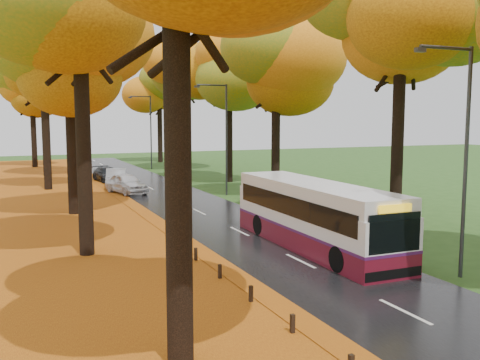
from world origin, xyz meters
TOP-DOWN VIEW (x-y plane):
  - road at (0.00, 25.00)m, footprint 6.50×90.00m
  - centre_line at (0.00, 25.00)m, footprint 0.12×90.00m
  - leaf_verge at (-9.00, 25.00)m, footprint 12.00×90.00m
  - leaf_drift at (-3.05, 25.00)m, footprint 0.90×90.00m
  - trees_left at (-7.18, 27.06)m, footprint 9.20×74.00m
  - trees_right at (7.19, 26.91)m, footprint 9.30×74.20m
  - bollard_row at (-3.70, 4.70)m, footprint 0.11×23.51m
  - streetlamp_near at (3.95, 8.00)m, footprint 2.45×0.18m
  - streetlamp_mid at (3.95, 30.00)m, footprint 2.45×0.18m
  - streetlamp_far at (3.95, 52.00)m, footprint 2.45×0.18m
  - bus at (1.63, 13.69)m, footprint 2.58×10.70m
  - car_white at (-2.35, 33.63)m, footprint 2.83×4.67m
  - car_silver at (-2.35, 37.65)m, footprint 2.39×4.65m
  - car_dark at (-2.35, 41.89)m, footprint 2.30×4.51m

SIDE VIEW (x-z plane):
  - leaf_verge at x=-9.00m, z-range 0.00..0.02m
  - road at x=0.00m, z-range 0.00..0.04m
  - leaf_drift at x=-3.05m, z-range 0.04..0.05m
  - centre_line at x=0.00m, z-range 0.04..0.05m
  - bollard_row at x=-3.70m, z-range 0.00..0.52m
  - car_dark at x=-2.35m, z-range 0.04..1.30m
  - car_silver at x=-2.35m, z-range 0.04..1.50m
  - car_white at x=-2.35m, z-range 0.04..1.53m
  - bus at x=1.63m, z-range 0.11..2.92m
  - streetlamp_near at x=3.95m, z-range 0.71..8.71m
  - streetlamp_mid at x=3.95m, z-range 0.71..8.71m
  - streetlamp_far at x=3.95m, z-range 0.71..8.71m
  - trees_left at x=-7.18m, z-range 2.59..16.48m
  - trees_right at x=7.19m, z-range 2.71..16.67m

